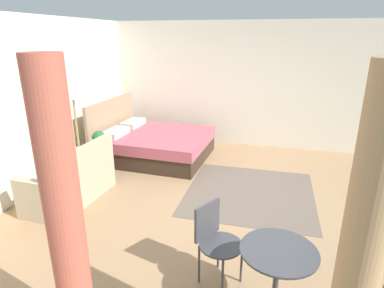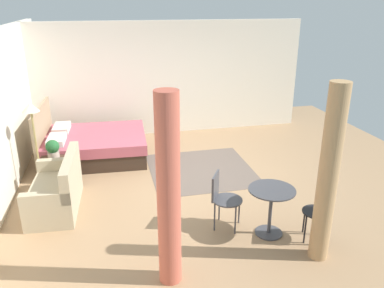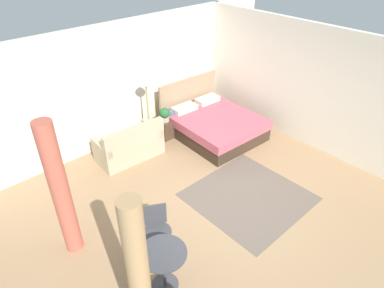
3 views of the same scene
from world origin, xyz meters
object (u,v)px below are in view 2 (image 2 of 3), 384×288
object	(u,v)px
couch	(58,191)
vase	(52,149)
nightstand	(54,166)
floor_lamp	(32,120)
balcony_table	(271,203)
potted_plant	(53,148)
cafe_chair_near_window	(222,195)
bed	(92,145)
cafe_chair_near_couch	(323,207)

from	to	relation	value
couch	vase	world-z (taller)	couch
couch	nightstand	world-z (taller)	couch
floor_lamp	balcony_table	xyz separation A→B (m)	(-2.22, -3.35, -0.77)
vase	potted_plant	bearing A→B (deg)	-169.97
cafe_chair_near_window	potted_plant	bearing A→B (deg)	49.23
floor_lamp	cafe_chair_near_window	distance (m)	3.41
couch	floor_lamp	world-z (taller)	floor_lamp
couch	floor_lamp	distance (m)	1.29
bed	couch	distance (m)	2.11
couch	cafe_chair_near_window	size ratio (longest dim) A/B	1.73
floor_lamp	cafe_chair_near_couch	bearing A→B (deg)	-122.28
couch	bed	bearing A→B (deg)	-14.00
nightstand	vase	size ratio (longest dim) A/B	2.88
vase	balcony_table	distance (m)	4.21
balcony_table	cafe_chair_near_window	xyz separation A→B (m)	(0.35, 0.61, 0.01)
nightstand	floor_lamp	size ratio (longest dim) A/B	0.32
cafe_chair_near_couch	bed	bearing A→B (deg)	39.40
floor_lamp	cafe_chair_near_window	world-z (taller)	floor_lamp
bed	cafe_chair_near_couch	distance (m)	4.91
balcony_table	vase	bearing A→B (deg)	49.14
couch	balcony_table	distance (m)	3.33
potted_plant	floor_lamp	distance (m)	0.75
nightstand	bed	bearing A→B (deg)	-38.61
nightstand	balcony_table	bearing A→B (deg)	-129.69
couch	cafe_chair_near_couch	bearing A→B (deg)	-115.64
vase	cafe_chair_near_couch	xyz separation A→B (m)	(-3.05, -3.81, -0.03)
floor_lamp	cafe_chair_near_couch	world-z (taller)	floor_lamp
cafe_chair_near_window	cafe_chair_near_couch	world-z (taller)	cafe_chair_near_couch
bed	balcony_table	size ratio (longest dim) A/B	3.05
potted_plant	vase	distance (m)	0.24
balcony_table	cafe_chair_near_window	bearing A→B (deg)	60.37
floor_lamp	cafe_chair_near_window	bearing A→B (deg)	-124.25
bed	cafe_chair_near_window	bearing A→B (deg)	-149.15
balcony_table	cafe_chair_near_window	world-z (taller)	cafe_chair_near_window
nightstand	potted_plant	size ratio (longest dim) A/B	1.50
cafe_chair_near_couch	couch	bearing A→B (deg)	64.36
cafe_chair_near_window	cafe_chair_near_couch	distance (m)	1.39
potted_plant	nightstand	bearing A→B (deg)	15.80
vase	nightstand	bearing A→B (deg)	-174.94
bed	vase	bearing A→B (deg)	136.69
bed	nightstand	world-z (taller)	bed
balcony_table	cafe_chair_near_couch	xyz separation A→B (m)	(-0.30, -0.63, 0.02)
vase	floor_lamp	xyz separation A→B (m)	(-0.54, 0.17, 0.73)
potted_plant	balcony_table	world-z (taller)	potted_plant
potted_plant	balcony_table	distance (m)	4.04
bed	potted_plant	xyz separation A→B (m)	(-0.96, 0.66, 0.34)
floor_lamp	bed	bearing A→B (deg)	-34.27
nightstand	cafe_chair_near_couch	world-z (taller)	cafe_chair_near_couch
balcony_table	cafe_chair_near_window	distance (m)	0.70
bed	cafe_chair_near_couch	xyz separation A→B (m)	(-3.79, -3.11, 0.22)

